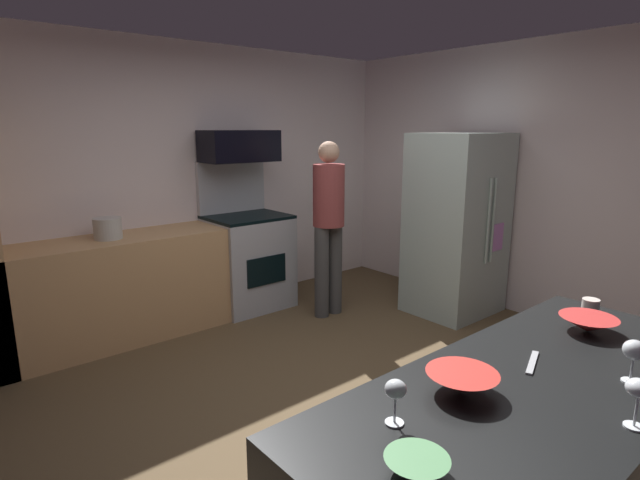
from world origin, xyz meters
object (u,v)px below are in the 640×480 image
wine_glass_near (395,392)px  person_cook (329,220)px  mixing_bowl_large (588,324)px  wine_glass_mid (634,352)px  mixing_bowl_small (417,466)px  oven_range (248,258)px  mixing_bowl_prep (462,382)px  wine_glass_far (639,391)px  stock_pot (108,228)px  refrigerator (456,225)px  microwave (240,146)px  mug_coffee (590,307)px

wine_glass_near → person_cook: bearing=52.6°
mixing_bowl_large → wine_glass_mid: 0.48m
mixing_bowl_small → mixing_bowl_large: bearing=4.9°
oven_range → mixing_bowl_large: oven_range is taller
mixing_bowl_prep → wine_glass_near: 0.33m
wine_glass_far → stock_pot: size_ratio=0.71×
refrigerator → wine_glass_near: size_ratio=11.82×
microwave → mixing_bowl_prep: 3.69m
microwave → mixing_bowl_small: size_ratio=4.17×
oven_range → refrigerator: 2.11m
microwave → mixing_bowl_small: 4.02m
mixing_bowl_prep → stock_pot: stock_pot is taller
wine_glass_mid → mug_coffee: bearing=33.0°
microwave → wine_glass_near: size_ratio=4.98×
wine_glass_far → mixing_bowl_small: bearing=156.7°
refrigerator → person_cook: 1.26m
oven_range → wine_glass_near: size_ratio=9.92×
person_cook → mixing_bowl_small: 3.51m
oven_range → wine_glass_near: bearing=-114.7°
mug_coffee → stock_pot: stock_pot is taller
mug_coffee → stock_pot: 3.55m
mixing_bowl_small → mixing_bowl_prep: 0.49m
mixing_bowl_prep → mug_coffee: bearing=1.0°
wine_glass_near → wine_glass_mid: (0.85, -0.38, 0.01)m
mixing_bowl_large → mug_coffee: size_ratio=2.93×
wine_glass_far → stock_pot: 3.82m
mixing_bowl_small → mug_coffee: bearing=7.0°
mixing_bowl_prep → wine_glass_near: (-0.32, 0.02, 0.07)m
person_cook → wine_glass_near: person_cook is taller
stock_pot → mixing_bowl_prep: bearing=-87.6°
microwave → wine_glass_far: 4.05m
person_cook → wine_glass_far: person_cook is taller
mug_coffee → mixing_bowl_large: bearing=-160.3°
person_cook → wine_glass_mid: (-1.14, -2.97, 0.07)m
microwave → mixing_bowl_prep: microwave is taller
oven_range → microwave: bearing=90.0°
microwave → person_cook: microwave is taller
wine_glass_far → oven_range: bearing=75.7°
wine_glass_near → wine_glass_mid: bearing=-23.9°
microwave → stock_pot: size_ratio=3.27×
oven_range → mixing_bowl_small: (-1.65, -3.51, 0.41)m
mixing_bowl_large → stock_pot: stock_pot is taller
wine_glass_near → stock_pot: (0.18, 3.32, -0.02)m
person_cook → mug_coffee: 2.66m
mixing_bowl_large → mixing_bowl_prep: mixing_bowl_prep is taller
mixing_bowl_small → mixing_bowl_prep: mixing_bowl_prep is taller
microwave → wine_glass_far: size_ratio=4.59×
mixing_bowl_prep → stock_pot: bearing=92.4°
wine_glass_mid → refrigerator: bearing=46.1°
microwave → wine_glass_mid: microwave is taller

